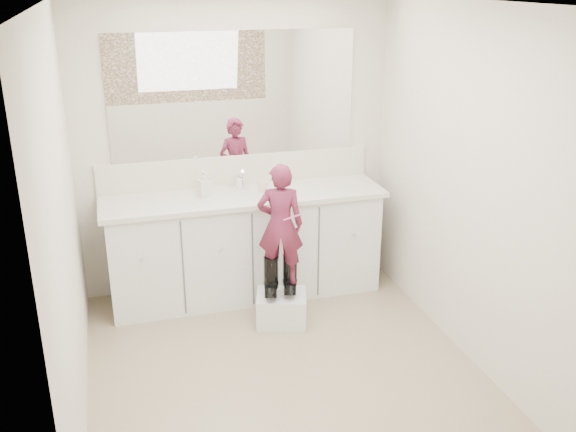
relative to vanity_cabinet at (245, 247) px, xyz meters
name	(u,v)px	position (x,y,z in m)	size (l,w,h in m)	color
floor	(286,372)	(0.00, -1.23, -0.42)	(3.00, 3.00, 0.00)	#897B59
ceiling	(285,3)	(0.00, -1.23, 1.97)	(3.00, 3.00, 0.00)	white
wall_back	(236,148)	(0.00, 0.27, 0.77)	(2.60, 2.60, 0.00)	beige
wall_front	(387,328)	(0.00, -2.73, 0.77)	(2.60, 2.60, 0.00)	beige
wall_left	(64,229)	(-1.30, -1.23, 0.78)	(3.00, 3.00, 0.00)	beige
wall_right	(472,189)	(1.30, -1.23, 0.78)	(3.00, 3.00, 0.00)	beige
vanity_cabinet	(245,247)	(0.00, 0.00, 0.00)	(2.20, 0.55, 0.85)	silver
countertop	(244,197)	(0.00, -0.01, 0.45)	(2.28, 0.58, 0.04)	beige
backsplash	(237,170)	(0.00, 0.26, 0.59)	(2.28, 0.03, 0.25)	beige
mirror	(234,95)	(0.00, 0.26, 1.22)	(2.00, 0.02, 1.00)	white
dot_panel	(392,224)	(0.00, -2.71, 1.22)	(2.00, 0.01, 1.20)	#472819
faucet	(240,182)	(0.00, 0.15, 0.52)	(0.08, 0.08, 0.10)	silver
cup	(263,186)	(0.16, 0.02, 0.51)	(0.10, 0.10, 0.09)	beige
soap_bottle	(204,184)	(-0.31, 0.04, 0.57)	(0.09, 0.09, 0.20)	beige
step_stool	(281,308)	(0.15, -0.56, -0.30)	(0.38, 0.31, 0.24)	silver
boot_left	(271,276)	(0.08, -0.54, -0.03)	(0.12, 0.21, 0.31)	black
boot_right	(290,274)	(0.23, -0.54, -0.03)	(0.12, 0.21, 0.31)	black
toddler	(280,225)	(0.15, -0.54, 0.39)	(0.34, 0.22, 0.94)	#982F57
toothbrush	(292,217)	(0.22, -0.62, 0.47)	(0.01, 0.01, 0.14)	#E15795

